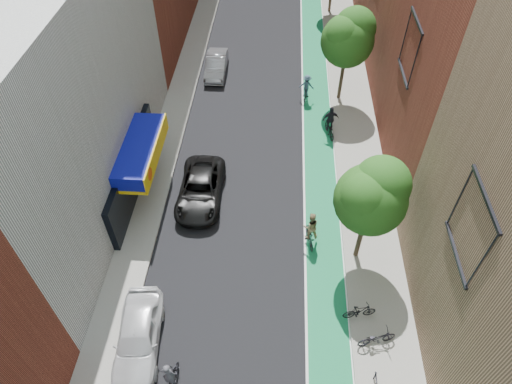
% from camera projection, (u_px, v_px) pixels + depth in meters
% --- Properties ---
extents(bike_lane, '(2.00, 68.00, 0.01)m').
position_uv_depth(bike_lane, '(315.00, 83.00, 34.81)').
color(bike_lane, '#157A53').
rests_on(bike_lane, ground).
extents(sidewalk_left, '(2.00, 68.00, 0.15)m').
position_uv_depth(sidewalk_left, '(186.00, 78.00, 35.18)').
color(sidewalk_left, gray).
rests_on(sidewalk_left, ground).
extents(sidewalk_right, '(3.00, 68.00, 0.15)m').
position_uv_depth(sidewalk_right, '(349.00, 83.00, 34.66)').
color(sidewalk_right, gray).
rests_on(sidewalk_right, ground).
extents(building_left_white, '(8.00, 20.00, 12.00)m').
position_uv_depth(building_left_white, '(34.00, 104.00, 22.86)').
color(building_left_white, silver).
rests_on(building_left_white, ground).
extents(tree_near, '(3.40, 3.36, 6.42)m').
position_uv_depth(tree_near, '(372.00, 195.00, 20.42)').
color(tree_near, '#332619').
rests_on(tree_near, ground).
extents(tree_mid, '(3.55, 3.53, 6.74)m').
position_uv_depth(tree_mid, '(349.00, 37.00, 29.84)').
color(tree_mid, '#332619').
rests_on(tree_mid, ground).
extents(parked_car_white, '(2.31, 4.83, 1.59)m').
position_uv_depth(parked_car_white, '(138.00, 336.00, 19.92)').
color(parked_car_white, silver).
rests_on(parked_car_white, ground).
extents(parked_car_black, '(2.44, 5.27, 1.46)m').
position_uv_depth(parked_car_black, '(200.00, 189.00, 26.11)').
color(parked_car_black, black).
rests_on(parked_car_black, ground).
extents(parked_car_silver, '(1.57, 4.32, 1.42)m').
position_uv_depth(parked_car_silver, '(216.00, 65.00, 35.26)').
color(parked_car_silver, gray).
rests_on(parked_car_silver, ground).
extents(cyclist_lead, '(0.91, 1.98, 1.94)m').
position_uv_depth(cyclist_lead, '(170.00, 381.00, 18.73)').
color(cyclist_lead, black).
rests_on(cyclist_lead, ground).
extents(cyclist_lane_near, '(0.96, 1.71, 2.10)m').
position_uv_depth(cyclist_lane_near, '(310.00, 230.00, 23.81)').
color(cyclist_lane_near, black).
rests_on(cyclist_lane_near, ground).
extents(cyclist_lane_mid, '(1.13, 1.85, 2.16)m').
position_uv_depth(cyclist_lane_mid, '(330.00, 125.00, 30.01)').
color(cyclist_lane_mid, black).
rests_on(cyclist_lane_mid, ground).
extents(cyclist_lane_far, '(1.11, 1.82, 1.95)m').
position_uv_depth(cyclist_lane_far, '(306.00, 89.00, 32.76)').
color(cyclist_lane_far, black).
rests_on(cyclist_lane_far, ground).
extents(parked_bike_mid, '(1.63, 0.76, 0.95)m').
position_uv_depth(parked_bike_mid, '(360.00, 311.00, 20.92)').
color(parked_bike_mid, black).
rests_on(parked_bike_mid, sidewalk_right).
extents(parked_bike_far, '(1.88, 1.10, 0.93)m').
position_uv_depth(parked_bike_far, '(377.00, 338.00, 20.04)').
color(parked_bike_far, black).
rests_on(parked_bike_far, sidewalk_right).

